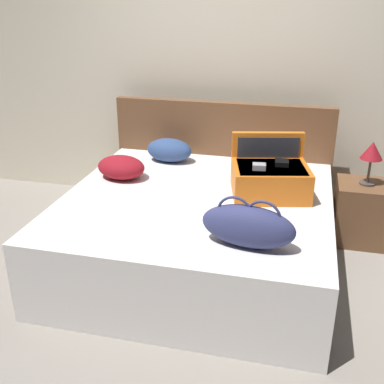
{
  "coord_description": "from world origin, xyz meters",
  "views": [
    {
      "loc": [
        0.7,
        -2.62,
        1.92
      ],
      "look_at": [
        0.0,
        0.26,
        0.65
      ],
      "focal_mm": 44.33,
      "sensor_mm": 36.0,
      "label": 1
    }
  ],
  "objects": [
    {
      "name": "pillow_center_head",
      "position": [
        -0.41,
        1.1,
        0.65
      ],
      "size": [
        0.41,
        0.27,
        0.2
      ],
      "primitive_type": "ellipsoid",
      "rotation": [
        0.0,
        0.0,
        -0.07
      ],
      "color": "navy",
      "rests_on": "bed"
    },
    {
      "name": "back_wall",
      "position": [
        0.0,
        1.65,
        1.3
      ],
      "size": [
        8.0,
        0.1,
        2.6
      ],
      "primitive_type": "cube",
      "color": "beige",
      "rests_on": "ground"
    },
    {
      "name": "duffel_bag",
      "position": [
        0.44,
        -0.21,
        0.68
      ],
      "size": [
        0.57,
        0.28,
        0.3
      ],
      "rotation": [
        0.0,
        0.0,
        -0.13
      ],
      "color": "navy",
      "rests_on": "bed"
    },
    {
      "name": "hard_case_large",
      "position": [
        0.49,
        0.59,
        0.69
      ],
      "size": [
        0.62,
        0.56,
        0.41
      ],
      "rotation": [
        0.0,
        0.0,
        0.23
      ],
      "color": "#D16619",
      "rests_on": "bed"
    },
    {
      "name": "bed",
      "position": [
        0.0,
        0.4,
        0.28
      ],
      "size": [
        1.89,
        1.87,
        0.55
      ],
      "primitive_type": "cube",
      "color": "silver",
      "rests_on": "ground"
    },
    {
      "name": "nightstand",
      "position": [
        1.23,
        1.09,
        0.25
      ],
      "size": [
        0.44,
        0.4,
        0.5
      ],
      "primitive_type": "cube",
      "color": "brown",
      "rests_on": "ground"
    },
    {
      "name": "pillow_near_headboard",
      "position": [
        -0.66,
        0.63,
        0.64
      ],
      "size": [
        0.42,
        0.34,
        0.18
      ],
      "primitive_type": "ellipsoid",
      "rotation": [
        0.0,
        0.0,
        -0.15
      ],
      "color": "maroon",
      "rests_on": "bed"
    },
    {
      "name": "headboard",
      "position": [
        0.0,
        1.38,
        0.51
      ],
      "size": [
        1.93,
        0.08,
        1.03
      ],
      "primitive_type": "cube",
      "color": "brown",
      "rests_on": "ground"
    },
    {
      "name": "ground_plane",
      "position": [
        0.0,
        0.0,
        0.0
      ],
      "size": [
        12.0,
        12.0,
        0.0
      ],
      "primitive_type": "plane",
      "color": "gray"
    },
    {
      "name": "table_lamp",
      "position": [
        1.23,
        1.09,
        0.76
      ],
      "size": [
        0.17,
        0.17,
        0.35
      ],
      "color": "#3F3833",
      "rests_on": "nightstand"
    }
  ]
}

